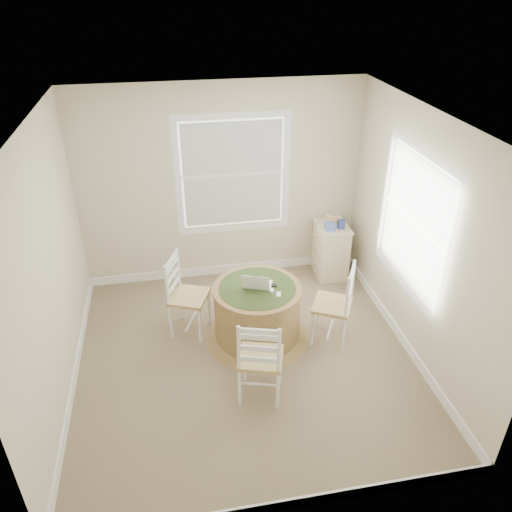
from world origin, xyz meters
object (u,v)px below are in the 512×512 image
object	(u,v)px
chair_near	(261,357)
chair_right	(332,304)
round_table	(257,311)
laptop	(257,284)
corner_chest	(330,250)
chair_left	(189,296)

from	to	relation	value
chair_near	chair_right	distance (m)	1.18
round_table	chair_right	size ratio (longest dim) A/B	1.22
chair_near	laptop	bearing A→B (deg)	-81.78
laptop	corner_chest	distance (m)	1.75
chair_near	corner_chest	world-z (taller)	chair_near
chair_near	chair_right	size ratio (longest dim) A/B	1.00
chair_left	chair_near	xyz separation A→B (m)	(0.61, -1.15, 0.00)
round_table	corner_chest	bearing A→B (deg)	57.26
round_table	chair_left	bearing A→B (deg)	171.67
chair_near	corner_chest	xyz separation A→B (m)	(1.37, 2.06, -0.10)
round_table	laptop	bearing A→B (deg)	96.39
round_table	chair_right	xyz separation A→B (m)	(0.82, -0.16, 0.09)
chair_near	corner_chest	bearing A→B (deg)	-106.91
chair_left	chair_right	size ratio (longest dim) A/B	1.00
laptop	corner_chest	bearing A→B (deg)	-115.17
round_table	chair_left	size ratio (longest dim) A/B	1.22
chair_right	round_table	bearing A→B (deg)	-72.72
round_table	chair_near	size ratio (longest dim) A/B	1.22
round_table	laptop	world-z (taller)	laptop
chair_near	chair_right	xyz separation A→B (m)	(0.95, 0.70, 0.00)
round_table	chair_near	distance (m)	0.87
chair_left	laptop	bearing A→B (deg)	-87.69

